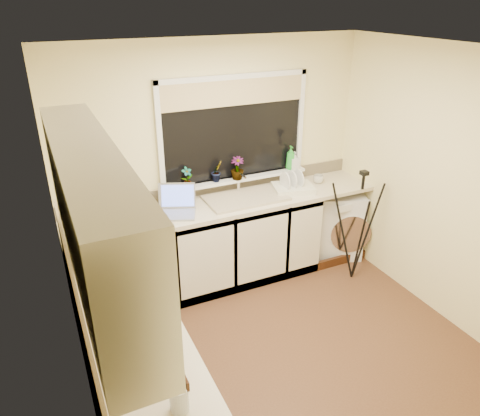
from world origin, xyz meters
name	(u,v)px	position (x,y,z in m)	size (l,w,h in m)	color
floor	(284,348)	(0.00, 0.00, 0.00)	(3.20, 3.20, 0.00)	brown
ceiling	(300,53)	(0.00, 0.00, 2.45)	(3.20, 3.20, 0.00)	white
wall_back	(216,163)	(0.00, 1.50, 1.23)	(3.20, 3.20, 0.00)	#F9E9A6
wall_front	(450,351)	(0.00, -1.50, 1.23)	(3.20, 3.20, 0.00)	#F9E9A6
wall_left	(69,273)	(-1.60, 0.00, 1.23)	(3.00, 3.00, 0.00)	#F9E9A6
wall_right	(446,188)	(1.60, 0.00, 1.23)	(3.00, 3.00, 0.00)	#F9E9A6
base_cabinet_back	(199,250)	(-0.33, 1.20, 0.43)	(2.55, 0.60, 0.86)	silver
base_cabinet_left	(140,386)	(-1.30, -0.30, 0.43)	(0.54, 2.40, 0.86)	silver
worktop_back	(228,204)	(0.00, 1.20, 0.88)	(3.20, 0.60, 0.04)	beige
worktop_left	(133,332)	(-1.30, -0.30, 0.88)	(0.60, 2.40, 0.04)	beige
upper_cabinet	(94,214)	(-1.44, -0.45, 1.80)	(0.28, 1.90, 0.70)	silver
splashback_left	(79,313)	(-1.59, -0.30, 1.12)	(0.02, 2.40, 0.45)	beige
splashback_back	(217,186)	(0.00, 1.49, 0.97)	(3.20, 0.02, 0.14)	beige
window_glass	(234,130)	(0.20, 1.49, 1.55)	(1.50, 0.02, 1.00)	black
window_blind	(235,93)	(0.20, 1.46, 1.92)	(1.50, 0.02, 0.25)	tan
windowsill	(236,179)	(0.20, 1.43, 1.04)	(1.60, 0.14, 0.03)	white
sink	(246,198)	(0.20, 1.20, 0.91)	(0.82, 0.46, 0.03)	tan
faucet	(238,182)	(0.20, 1.38, 1.02)	(0.03, 0.03, 0.24)	silver
washing_machine	(336,222)	(1.37, 1.20, 0.38)	(0.54, 0.53, 0.77)	white
laptop	(177,206)	(-0.53, 1.20, 0.97)	(0.45, 0.44, 0.26)	gray
kettle	(137,284)	(-1.18, 0.03, 1.00)	(0.15, 0.15, 0.20)	silver
dish_rack	(293,188)	(0.75, 1.18, 0.93)	(0.41, 0.31, 0.06)	silver
tripod	(358,227)	(1.22, 0.65, 0.61)	(0.61, 0.61, 1.23)	black
glass_jug	(179,398)	(-1.22, -0.99, 0.97)	(0.10, 0.10, 0.14)	silver
steel_jar	(126,345)	(-1.37, -0.48, 0.95)	(0.08, 0.08, 0.11)	white
microwave	(106,235)	(-1.26, 0.73, 1.05)	(0.53, 0.36, 0.29)	white
plant_a	(187,177)	(-0.35, 1.40, 1.16)	(0.11, 0.08, 0.21)	#999999
plant_b	(217,171)	(-0.02, 1.43, 1.16)	(0.12, 0.10, 0.22)	#999999
plant_c	(237,168)	(0.19, 1.39, 1.17)	(0.13, 0.13, 0.24)	#999999
soap_bottle_green	(291,158)	(0.85, 1.43, 1.18)	(0.10, 0.10, 0.26)	green
soap_bottle_clear	(295,160)	(0.89, 1.41, 1.15)	(0.09, 0.09, 0.19)	#999999
cup_back	(318,179)	(1.11, 1.25, 0.95)	(0.11, 0.11, 0.09)	beige
cup_left	(154,364)	(-1.27, -0.68, 0.94)	(0.09, 0.09, 0.08)	beige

